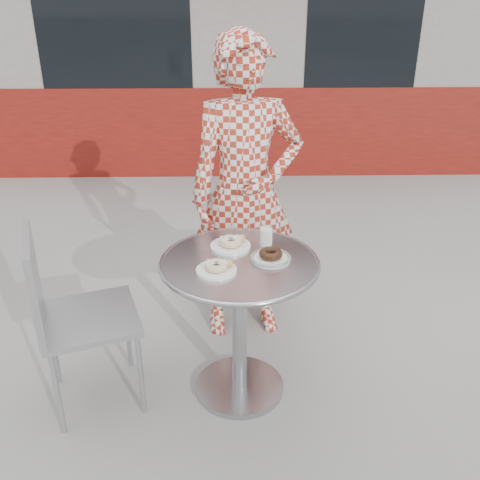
{
  "coord_description": "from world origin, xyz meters",
  "views": [
    {
      "loc": [
        -0.02,
        -2.33,
        2.02
      ],
      "look_at": [
        0.03,
        0.06,
        0.87
      ],
      "focal_mm": 40.0,
      "sensor_mm": 36.0,
      "label": 1
    }
  ],
  "objects_px": {
    "plate_far": "(231,243)",
    "chair_left": "(91,351)",
    "plate_near": "(217,267)",
    "plate_checker": "(271,257)",
    "milk_cup": "(266,236)",
    "seated_person": "(246,194)",
    "chair_far": "(237,264)",
    "bistro_table": "(240,295)"
  },
  "relations": [
    {
      "from": "chair_far",
      "to": "seated_person",
      "type": "bearing_deg",
      "value": 92.0
    },
    {
      "from": "chair_far",
      "to": "plate_near",
      "type": "height_order",
      "value": "chair_far"
    },
    {
      "from": "chair_left",
      "to": "plate_checker",
      "type": "relative_size",
      "value": 4.92
    },
    {
      "from": "plate_checker",
      "to": "plate_near",
      "type": "bearing_deg",
      "value": -156.71
    },
    {
      "from": "plate_far",
      "to": "plate_near",
      "type": "bearing_deg",
      "value": -104.93
    },
    {
      "from": "milk_cup",
      "to": "plate_far",
      "type": "bearing_deg",
      "value": -173.13
    },
    {
      "from": "chair_left",
      "to": "plate_near",
      "type": "relative_size",
      "value": 5.15
    },
    {
      "from": "bistro_table",
      "to": "seated_person",
      "type": "distance_m",
      "value": 0.7
    },
    {
      "from": "bistro_table",
      "to": "plate_far",
      "type": "xyz_separation_m",
      "value": [
        -0.04,
        0.15,
        0.22
      ]
    },
    {
      "from": "seated_person",
      "to": "plate_checker",
      "type": "bearing_deg",
      "value": -88.87
    },
    {
      "from": "plate_far",
      "to": "plate_near",
      "type": "relative_size",
      "value": 1.08
    },
    {
      "from": "plate_far",
      "to": "plate_checker",
      "type": "bearing_deg",
      "value": -36.42
    },
    {
      "from": "chair_left",
      "to": "seated_person",
      "type": "relative_size",
      "value": 0.54
    },
    {
      "from": "bistro_table",
      "to": "chair_left",
      "type": "height_order",
      "value": "chair_left"
    },
    {
      "from": "seated_person",
      "to": "plate_near",
      "type": "xyz_separation_m",
      "value": [
        -0.16,
        -0.73,
        -0.09
      ]
    },
    {
      "from": "chair_far",
      "to": "plate_near",
      "type": "distance_m",
      "value": 1.19
    },
    {
      "from": "chair_far",
      "to": "milk_cup",
      "type": "height_order",
      "value": "milk_cup"
    },
    {
      "from": "seated_person",
      "to": "milk_cup",
      "type": "bearing_deg",
      "value": -86.9
    },
    {
      "from": "chair_left",
      "to": "seated_person",
      "type": "bearing_deg",
      "value": -69.65
    },
    {
      "from": "plate_checker",
      "to": "milk_cup",
      "type": "bearing_deg",
      "value": 94.02
    },
    {
      "from": "chair_far",
      "to": "bistro_table",
      "type": "bearing_deg",
      "value": 83.88
    },
    {
      "from": "seated_person",
      "to": "plate_near",
      "type": "relative_size",
      "value": 9.49
    },
    {
      "from": "milk_cup",
      "to": "plate_checker",
      "type": "bearing_deg",
      "value": -85.98
    },
    {
      "from": "bistro_table",
      "to": "chair_far",
      "type": "bearing_deg",
      "value": 89.82
    },
    {
      "from": "plate_near",
      "to": "seated_person",
      "type": "bearing_deg",
      "value": 77.95
    },
    {
      "from": "bistro_table",
      "to": "chair_far",
      "type": "relative_size",
      "value": 0.92
    },
    {
      "from": "seated_person",
      "to": "plate_near",
      "type": "height_order",
      "value": "seated_person"
    },
    {
      "from": "seated_person",
      "to": "plate_far",
      "type": "bearing_deg",
      "value": -108.95
    },
    {
      "from": "seated_person",
      "to": "plate_near",
      "type": "bearing_deg",
      "value": -110.51
    },
    {
      "from": "plate_far",
      "to": "plate_near",
      "type": "distance_m",
      "value": 0.26
    },
    {
      "from": "plate_checker",
      "to": "milk_cup",
      "type": "height_order",
      "value": "milk_cup"
    },
    {
      "from": "bistro_table",
      "to": "seated_person",
      "type": "relative_size",
      "value": 0.44
    },
    {
      "from": "plate_far",
      "to": "chair_left",
      "type": "bearing_deg",
      "value": -164.99
    },
    {
      "from": "bistro_table",
      "to": "milk_cup",
      "type": "distance_m",
      "value": 0.33
    },
    {
      "from": "bistro_table",
      "to": "plate_far",
      "type": "distance_m",
      "value": 0.27
    },
    {
      "from": "chair_far",
      "to": "chair_left",
      "type": "bearing_deg",
      "value": 46.18
    },
    {
      "from": "chair_left",
      "to": "milk_cup",
      "type": "relative_size",
      "value": 9.2
    },
    {
      "from": "chair_far",
      "to": "chair_left",
      "type": "distance_m",
      "value": 1.26
    },
    {
      "from": "plate_checker",
      "to": "chair_left",
      "type": "bearing_deg",
      "value": -176.64
    },
    {
      "from": "chair_far",
      "to": "plate_near",
      "type": "bearing_deg",
      "value": 78.07
    },
    {
      "from": "plate_far",
      "to": "milk_cup",
      "type": "height_order",
      "value": "milk_cup"
    },
    {
      "from": "plate_checker",
      "to": "milk_cup",
      "type": "relative_size",
      "value": 1.87
    }
  ]
}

